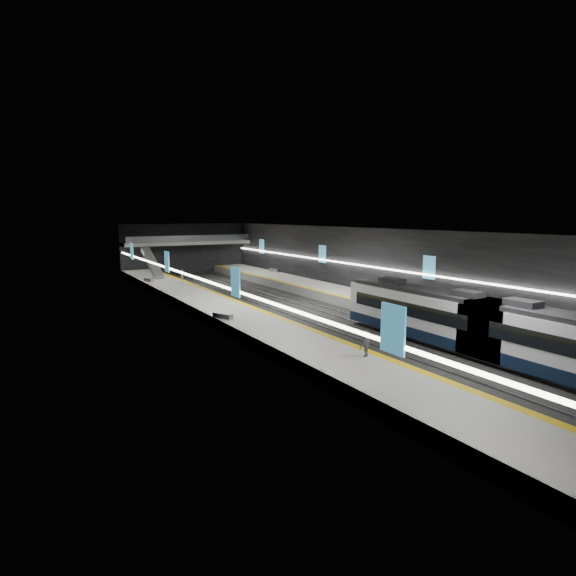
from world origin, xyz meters
TOP-DOWN VIEW (x-y plane):
  - ground at (0.00, 0.00)m, footprint 70.00×70.00m
  - ceiling at (0.00, 0.00)m, footprint 20.00×70.00m
  - wall_left at (-10.00, 0.00)m, footprint 0.04×70.00m
  - wall_right at (10.00, 0.00)m, footprint 0.04×70.00m
  - wall_back at (0.00, 35.00)m, footprint 20.00×0.04m
  - platform_left at (-7.50, 0.00)m, footprint 5.00×70.00m
  - tile_surface_left at (-7.50, 0.00)m, footprint 5.00×70.00m
  - tactile_strip_left at (-5.30, 0.00)m, footprint 0.60×70.00m
  - platform_right at (7.50, 0.00)m, footprint 5.00×70.00m
  - tile_surface_right at (7.50, 0.00)m, footprint 5.00×70.00m
  - tactile_strip_right at (5.30, 0.00)m, footprint 0.60×70.00m
  - rails at (-0.00, 0.00)m, footprint 6.52×70.00m
  - train at (2.50, -20.71)m, footprint 2.69×26.63m
  - ad_posters at (-0.00, 1.00)m, footprint 19.94×53.50m
  - cove_light_left at (-9.80, 0.00)m, footprint 0.25×68.60m
  - cove_light_right at (9.80, 0.00)m, footprint 0.25×68.60m
  - mezzanine_bridge at (0.00, 32.93)m, footprint 20.00×3.00m
  - escalator at (-7.50, 26.00)m, footprint 1.20×7.50m
  - bench_left_near at (-9.50, -4.36)m, footprint 1.25×1.90m
  - bench_left_far at (-9.29, 20.79)m, footprint 0.90×1.73m
  - bench_right_near at (9.50, -3.51)m, footprint 1.17×1.88m
  - bench_right_far at (9.50, 22.02)m, footprint 0.91×2.06m
  - passenger_right_a at (5.70, -16.38)m, footprint 0.58×0.74m
  - passenger_right_b at (7.80, -7.42)m, footprint 0.98×1.08m
  - passenger_left_a at (-6.07, 17.29)m, footprint 0.54×1.02m
  - passenger_left_b at (-6.16, -18.56)m, footprint 1.16×0.88m

SIDE VIEW (x-z plane):
  - ground at x=0.00m, z-range 0.00..0.00m
  - rails at x=0.00m, z-range 0.00..0.12m
  - platform_left at x=-7.50m, z-range 0.00..1.00m
  - platform_right at x=7.50m, z-range 0.00..1.00m
  - tile_surface_left at x=-7.50m, z-range 1.00..1.02m
  - tile_surface_right at x=7.50m, z-range 1.00..1.02m
  - tactile_strip_left at x=-5.30m, z-range 1.01..1.03m
  - tactile_strip_right at x=5.30m, z-range 1.01..1.03m
  - bench_left_far at x=-9.29m, z-range 1.00..1.41m
  - bench_right_near at x=9.50m, z-range 1.00..1.45m
  - bench_left_near at x=-9.50m, z-range 1.00..1.45m
  - bench_right_far at x=9.50m, z-range 1.00..1.49m
  - passenger_left_b at x=-6.16m, z-range 1.00..2.59m
  - passenger_left_a at x=-6.07m, z-range 1.00..2.66m
  - passenger_right_a at x=5.70m, z-range 1.00..2.80m
  - passenger_right_b at x=7.80m, z-range 1.00..2.82m
  - train at x=2.50m, z-range 0.40..4.00m
  - escalator at x=-7.50m, z-range 0.94..4.86m
  - cove_light_left at x=-9.80m, z-range 3.74..3.86m
  - cove_light_right at x=9.80m, z-range 3.74..3.86m
  - wall_left at x=-10.00m, z-range 0.00..8.00m
  - wall_right at x=10.00m, z-range 0.00..8.00m
  - wall_back at x=0.00m, z-range 0.00..8.00m
  - ad_posters at x=0.00m, z-range 3.40..5.60m
  - mezzanine_bridge at x=0.00m, z-range 4.29..5.79m
  - ceiling at x=0.00m, z-range 7.98..8.02m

